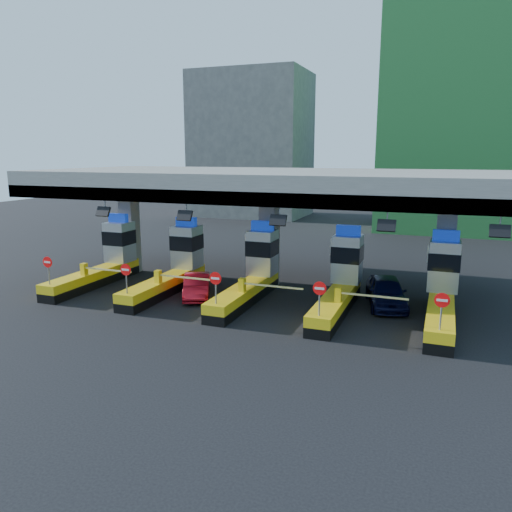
% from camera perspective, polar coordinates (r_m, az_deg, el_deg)
% --- Properties ---
extents(ground, '(120.00, 120.00, 0.00)m').
position_cam_1_polar(ground, '(28.17, -0.54, -4.84)').
color(ground, black).
rests_on(ground, ground).
extents(toll_canopy, '(28.00, 12.09, 7.00)m').
position_cam_1_polar(toll_canopy, '(29.76, 1.48, 8.06)').
color(toll_canopy, slate).
rests_on(toll_canopy, ground).
extents(toll_lane_far_left, '(4.43, 8.00, 4.16)m').
position_cam_1_polar(toll_lane_far_left, '(32.93, -16.78, -0.41)').
color(toll_lane_far_left, black).
rests_on(toll_lane_far_left, ground).
extents(toll_lane_left, '(4.43, 8.00, 4.16)m').
position_cam_1_polar(toll_lane_left, '(30.18, -9.22, -1.13)').
color(toll_lane_left, black).
rests_on(toll_lane_left, ground).
extents(toll_lane_center, '(4.43, 8.00, 4.16)m').
position_cam_1_polar(toll_lane_center, '(28.06, -0.33, -1.95)').
color(toll_lane_center, black).
rests_on(toll_lane_center, ground).
extents(toll_lane_right, '(4.43, 8.00, 4.16)m').
position_cam_1_polar(toll_lane_right, '(26.72, 9.73, -2.82)').
color(toll_lane_right, black).
rests_on(toll_lane_right, ground).
extents(toll_lane_far_right, '(4.43, 8.00, 4.16)m').
position_cam_1_polar(toll_lane_far_right, '(26.28, 20.50, -3.65)').
color(toll_lane_far_right, black).
rests_on(toll_lane_far_right, ground).
extents(bg_building_scaffold, '(18.00, 12.00, 28.00)m').
position_cam_1_polar(bg_building_scaffold, '(57.51, 23.92, 16.70)').
color(bg_building_scaffold, '#1E5926').
rests_on(bg_building_scaffold, ground).
extents(bg_building_concrete, '(14.00, 10.00, 18.00)m').
position_cam_1_polar(bg_building_concrete, '(65.65, -0.49, 12.54)').
color(bg_building_concrete, '#4C4C49').
rests_on(bg_building_concrete, ground).
extents(van, '(2.95, 5.01, 1.60)m').
position_cam_1_polar(van, '(27.41, 14.67, -3.96)').
color(van, black).
rests_on(van, ground).
extents(red_car, '(2.92, 4.17, 1.31)m').
position_cam_1_polar(red_car, '(28.37, -6.78, -3.43)').
color(red_car, maroon).
rests_on(red_car, ground).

